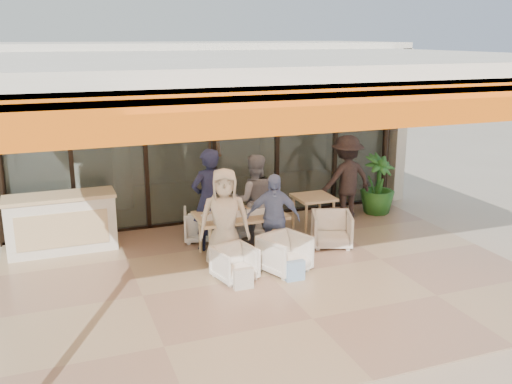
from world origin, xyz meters
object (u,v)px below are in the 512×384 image
diner_grey (254,200)px  side_table (313,202)px  chair_far_left (202,223)px  chair_far_right (245,218)px  potted_palm (378,185)px  diner_cream (225,219)px  standing_woman (346,179)px  chair_near_left (235,262)px  side_chair (332,228)px  host_counter (62,223)px  diner_navy (209,200)px  chair_near_right (285,252)px  diner_periwinkle (273,218)px  dining_table (240,217)px

diner_grey → side_table: 1.26m
chair_far_left → side_table: size_ratio=0.90×
chair_far_right → potted_palm: size_ratio=0.51×
diner_cream → side_table: bearing=41.5°
diner_grey → standing_woman: standing_woman is taller
chair_far_right → diner_cream: bearing=52.2°
diner_grey → potted_palm: 3.16m
chair_near_left → diner_cream: size_ratio=0.36×
side_chair → standing_woman: standing_woman is taller
host_counter → standing_woman: standing_woman is taller
chair_far_right → diner_navy: bearing=24.0°
chair_near_right → side_chair: size_ratio=0.99×
diner_periwinkle → side_chair: 1.33m
chair_far_left → side_table: bearing=-176.9°
chair_near_left → chair_near_right: size_ratio=0.87×
dining_table → chair_near_left: size_ratio=2.51×
chair_near_right → standing_woman: bearing=19.9°
standing_woman → dining_table: bearing=16.4°
chair_far_right → standing_woman: (2.18, 0.05, 0.56)m
potted_palm → diner_navy: bearing=-168.9°
dining_table → potted_palm: 3.69m
diner_cream → standing_woman: (3.02, 1.45, 0.06)m
chair_far_right → side_chair: size_ratio=0.93×
diner_navy → diner_cream: size_ratio=1.09×
side_chair → standing_woman: size_ratio=0.39×
chair_near_left → standing_woman: (3.02, 1.95, 0.59)m
host_counter → diner_cream: 2.97m
diner_cream → chair_near_right: bearing=-15.1°
chair_far_right → standing_woman: size_ratio=0.37×
chair_near_left → side_chair: (2.08, 0.76, 0.05)m
chair_near_left → diner_periwinkle: bearing=16.4°
side_chair → side_table: bearing=111.1°
host_counter → chair_far_right: bearing=-4.9°
side_table → diner_periwinkle: bearing=-140.9°
side_table → standing_woman: (0.94, 0.44, 0.25)m
chair_far_right → diner_cream: size_ratio=0.39×
chair_far_right → diner_cream: (-0.84, -1.40, 0.51)m
potted_palm → side_chair: bearing=-142.4°
potted_palm → host_counter: bearing=179.8°
side_table → standing_woman: bearing=25.0°
chair_far_left → diner_grey: diner_grey is taller
dining_table → diner_periwinkle: diner_periwinkle is taller
diner_navy → diner_cream: diner_navy is taller
chair_near_right → diner_grey: size_ratio=0.42×
chair_near_left → diner_cream: bearing=75.7°
chair_far_right → side_table: size_ratio=0.87×
diner_grey → diner_cream: diner_cream is taller
chair_far_right → side_table: bearing=155.7°
chair_far_left → side_chair: side_chair is taller
host_counter → dining_table: 3.10m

